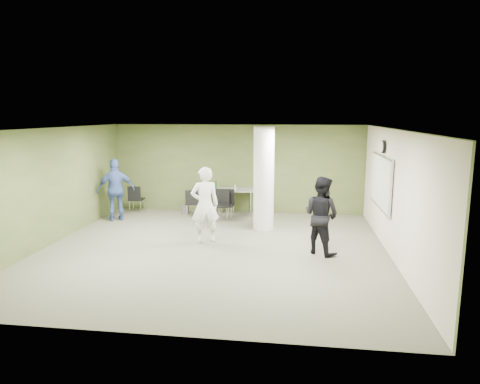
# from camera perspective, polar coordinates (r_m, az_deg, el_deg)

# --- Properties ---
(floor) EXTENTS (8.00, 8.00, 0.00)m
(floor) POSITION_cam_1_polar(r_m,az_deg,el_deg) (10.12, -3.51, -7.62)
(floor) COLOR #585946
(floor) RESTS_ON ground
(ceiling) EXTENTS (8.00, 8.00, 0.00)m
(ceiling) POSITION_cam_1_polar(r_m,az_deg,el_deg) (9.64, -3.69, 8.43)
(ceiling) COLOR white
(ceiling) RESTS_ON wall_back
(wall_back) EXTENTS (8.00, 2.80, 0.02)m
(wall_back) POSITION_cam_1_polar(r_m,az_deg,el_deg) (13.68, -0.34, 3.11)
(wall_back) COLOR #445427
(wall_back) RESTS_ON floor
(wall_left) EXTENTS (0.02, 8.00, 2.80)m
(wall_left) POSITION_cam_1_polar(r_m,az_deg,el_deg) (11.26, -23.99, 0.66)
(wall_left) COLOR #445427
(wall_left) RESTS_ON floor
(wall_right_cream) EXTENTS (0.02, 8.00, 2.80)m
(wall_right_cream) POSITION_cam_1_polar(r_m,az_deg,el_deg) (9.83, 19.93, -0.35)
(wall_right_cream) COLOR beige
(wall_right_cream) RESTS_ON floor
(column) EXTENTS (0.56, 0.56, 2.80)m
(column) POSITION_cam_1_polar(r_m,az_deg,el_deg) (11.61, 3.18, 1.80)
(column) COLOR silver
(column) RESTS_ON floor
(whiteboard) EXTENTS (0.05, 2.30, 1.30)m
(whiteboard) POSITION_cam_1_polar(r_m,az_deg,el_deg) (10.95, 18.27, 1.32)
(whiteboard) COLOR silver
(whiteboard) RESTS_ON wall_right_cream
(wall_clock) EXTENTS (0.06, 0.32, 0.32)m
(wall_clock) POSITION_cam_1_polar(r_m,az_deg,el_deg) (10.86, 18.53, 5.75)
(wall_clock) COLOR black
(wall_clock) RESTS_ON wall_right_cream
(folding_table) EXTENTS (1.78, 0.91, 1.07)m
(folding_table) POSITION_cam_1_polar(r_m,az_deg,el_deg) (13.38, -1.87, 0.19)
(folding_table) COLOR gray
(folding_table) RESTS_ON floor
(wastebasket) EXTENTS (0.24, 0.24, 0.28)m
(wastebasket) POSITION_cam_1_polar(r_m,az_deg,el_deg) (13.74, -7.33, -2.29)
(wastebasket) COLOR #4C4C4C
(wastebasket) RESTS_ON floor
(chair_back_left) EXTENTS (0.45, 0.45, 0.88)m
(chair_back_left) POSITION_cam_1_polar(r_m,az_deg,el_deg) (14.06, -13.75, -0.67)
(chair_back_left) COLOR black
(chair_back_left) RESTS_ON floor
(chair_back_right) EXTENTS (0.49, 0.49, 0.85)m
(chair_back_right) POSITION_cam_1_polar(r_m,az_deg,el_deg) (13.17, -6.37, -1.22)
(chair_back_right) COLOR black
(chair_back_right) RESTS_ON floor
(chair_table_left) EXTENTS (0.47, 0.47, 0.91)m
(chair_table_left) POSITION_cam_1_polar(r_m,az_deg,el_deg) (12.76, -2.45, -1.37)
(chair_table_left) COLOR black
(chair_table_left) RESTS_ON floor
(chair_table_right) EXTENTS (0.45, 0.45, 0.89)m
(chair_table_right) POSITION_cam_1_polar(r_m,az_deg,el_deg) (12.89, -1.77, -1.32)
(chair_table_right) COLOR black
(chair_table_right) RESTS_ON floor
(woman_white) EXTENTS (0.80, 0.66, 1.87)m
(woman_white) POSITION_cam_1_polar(r_m,az_deg,el_deg) (10.46, -4.70, -1.73)
(woman_white) COLOR white
(woman_white) RESTS_ON floor
(man_black) EXTENTS (1.09, 1.05, 1.76)m
(man_black) POSITION_cam_1_polar(r_m,az_deg,el_deg) (9.77, 10.78, -3.07)
(man_black) COLOR black
(man_black) RESTS_ON floor
(man_blue) EXTENTS (1.16, 0.92, 1.84)m
(man_blue) POSITION_cam_1_polar(r_m,az_deg,el_deg) (13.14, -16.21, 0.28)
(man_blue) COLOR #3D5697
(man_blue) RESTS_ON floor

